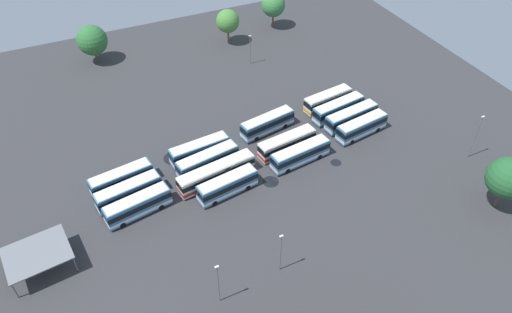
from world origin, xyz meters
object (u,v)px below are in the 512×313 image
Objects in this scene: bus_row0_slot2 at (351,117)px; lamp_post_near_entrance at (476,135)px; bus_row2_slot1 at (208,161)px; lamp_post_mid_lot at (281,251)px; bus_row3_slot0 at (121,179)px; tree_east_edge at (228,21)px; tree_west_edge at (273,5)px; maintenance_shelter at (37,254)px; bus_row1_slot2 at (287,143)px; tree_north_edge at (508,178)px; bus_row1_slot0 at (267,124)px; bus_row2_slot0 at (200,150)px; bus_row0_slot1 at (338,109)px; bus_row3_slot1 at (129,192)px; lamp_post_far_corner at (250,48)px; bus_row3_slot2 at (138,205)px; bus_row2_slot2 at (217,173)px; bus_row0_slot0 at (328,100)px; bus_row0_slot3 at (362,127)px; bus_row2_slot3 at (227,185)px; lamp_post_by_building at (218,282)px; tree_south_edge at (92,40)px; bus_row1_slot3 at (300,154)px.

bus_row0_slot2 is 1.27× the size of lamp_post_near_entrance.
lamp_post_mid_lot reaches higher than bus_row2_slot1.
bus_row3_slot0 is at bearing -57.66° from lamp_post_mid_lot.
lamp_post_mid_lot is 0.88× the size of tree_east_edge.
tree_west_edge is at bearing -80.98° from lamp_post_near_entrance.
maintenance_shelter is 74.84m from lamp_post_near_entrance.
tree_north_edge is at bearing 132.95° from bus_row1_slot2.
bus_row2_slot0 is at bearing 7.46° from bus_row1_slot0.
bus_row3_slot1 is at bearing 7.03° from bus_row0_slot1.
tree_west_edge is (-13.14, -14.56, 2.11)m from lamp_post_far_corner.
lamp_post_far_corner is at bearing -106.85° from bus_row1_slot0.
bus_row3_slot2 is 1.20× the size of lamp_post_near_entrance.
bus_row3_slot2 is at bearing 6.94° from bus_row2_slot2.
bus_row1_slot0 is (16.02, -5.07, -0.00)m from bus_row0_slot2.
bus_row0_slot0 and bus_row0_slot1 have the same top height.
bus_row2_slot0 is at bearing -84.66° from bus_row2_slot1.
lamp_post_mid_lot is at bearing 67.39° from bus_row1_slot0.
maintenance_shelter is 84.58m from tree_west_edge.
bus_row2_slot1 and bus_row3_slot1 have the same top height.
bus_row0_slot0 and bus_row0_slot3 have the same top height.
bus_row2_slot0 is 1.03× the size of bus_row3_slot0.
bus_row0_slot1 is 1.00× the size of bus_row0_slot2.
lamp_post_mid_lot is (-31.48, 14.94, 1.01)m from maintenance_shelter.
lamp_post_mid_lot reaches higher than bus_row1_slot2.
bus_row2_slot3 is 0.99× the size of bus_row3_slot0.
lamp_post_by_building is at bearing 64.56° from bus_row2_slot3.
bus_row3_slot1 is at bearing 85.50° from tree_south_edge.
tree_north_edge is (-5.04, 73.15, 0.27)m from tree_west_edge.
maintenance_shelter is (14.63, 11.67, 1.37)m from bus_row3_slot0.
maintenance_shelter is at bearing 71.52° from tree_south_edge.
bus_row1_slot2 is 33.57m from lamp_post_by_building.
tree_west_edge is (-35.02, -44.66, 4.27)m from bus_row2_slot1.
bus_row1_slot2 and bus_row2_slot2 have the same top height.
bus_row1_slot0 and bus_row3_slot1 have the same top height.
bus_row1_slot3 is (14.62, 2.06, 0.00)m from bus_row0_slot3.
maintenance_shelter is (29.31, 13.17, 1.37)m from bus_row2_slot0.
bus_row0_slot2 is 45.07m from bus_row3_slot1.
bus_row1_slot0 is 0.80× the size of bus_row2_slot2.
bus_row0_slot0 is 49.91m from lamp_post_by_building.
lamp_post_far_corner reaches higher than bus_row1_slot3.
bus_row1_slot3 is at bearing -125.77° from lamp_post_mid_lot.
bus_row2_slot2 is 14.41m from bus_row3_slot2.
maintenance_shelter is (58.84, 17.07, 1.37)m from bus_row0_slot0.
bus_row0_slot3 is 27.34m from tree_north_edge.
bus_row0_slot3 is 1.14× the size of tree_north_edge.
lamp_post_mid_lot is 1.06× the size of lamp_post_far_corner.
tree_south_edge is (40.07, -39.08, 3.67)m from bus_row0_slot0.
lamp_post_near_entrance reaches higher than lamp_post_mid_lot.
bus_row2_slot3 is 42.83m from lamp_post_far_corner.
tree_north_edge is at bearing 141.73° from bus_row2_slot0.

